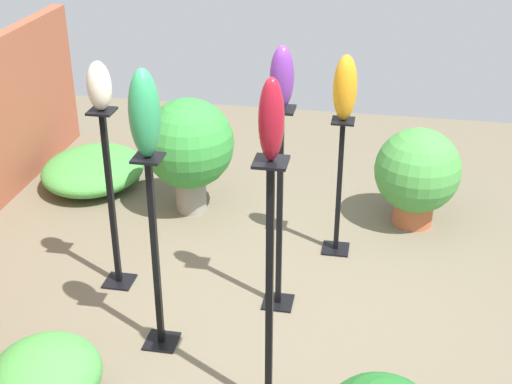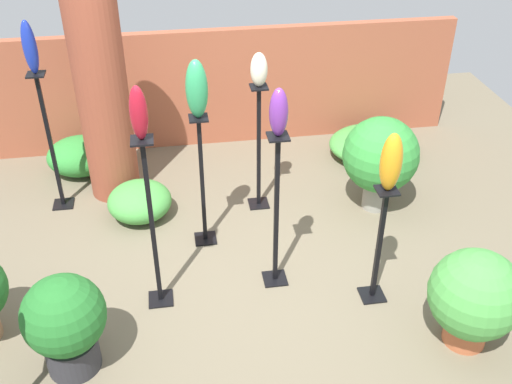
# 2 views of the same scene
# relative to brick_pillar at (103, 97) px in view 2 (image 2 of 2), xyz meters

# --- Properties ---
(ground_plane) EXTENTS (8.00, 8.00, 0.00)m
(ground_plane) POSITION_rel_brick_pillar_xyz_m (1.15, -1.54, -1.07)
(ground_plane) COLOR #6B604C
(brick_wall_back) EXTENTS (5.60, 0.12, 1.36)m
(brick_wall_back) POSITION_rel_brick_pillar_xyz_m (1.15, 0.92, -0.39)
(brick_wall_back) COLOR #9E5138
(brick_wall_back) RESTS_ON ground
(brick_pillar) EXTENTS (0.50, 0.50, 2.14)m
(brick_pillar) POSITION_rel_brick_pillar_xyz_m (0.00, 0.00, 0.00)
(brick_pillar) COLOR brown
(brick_pillar) RESTS_ON ground
(pedestal_jade) EXTENTS (0.20, 0.20, 1.27)m
(pedestal_jade) POSITION_rel_brick_pillar_xyz_m (0.85, -0.99, -0.48)
(pedestal_jade) COLOR black
(pedestal_jade) RESTS_ON ground
(pedestal_amber) EXTENTS (0.20, 0.20, 1.06)m
(pedestal_amber) POSITION_rel_brick_pillar_xyz_m (2.16, -1.97, -0.59)
(pedestal_amber) COLOR black
(pedestal_amber) RESTS_ON ground
(pedestal_violet) EXTENTS (0.20, 0.20, 1.40)m
(pedestal_violet) POSITION_rel_brick_pillar_xyz_m (1.39, -1.64, -0.42)
(pedestal_violet) COLOR black
(pedestal_violet) RESTS_ON ground
(pedestal_cobalt) EXTENTS (0.20, 0.20, 1.42)m
(pedestal_cobalt) POSITION_rel_brick_pillar_xyz_m (-0.53, -0.19, -0.41)
(pedestal_cobalt) COLOR black
(pedestal_cobalt) RESTS_ON ground
(pedestal_ruby) EXTENTS (0.20, 0.20, 1.50)m
(pedestal_ruby) POSITION_rel_brick_pillar_xyz_m (0.42, -1.74, -0.37)
(pedestal_ruby) COLOR black
(pedestal_ruby) RESTS_ON ground
(pedestal_ivory) EXTENTS (0.20, 0.20, 1.29)m
(pedestal_ivory) POSITION_rel_brick_pillar_xyz_m (1.44, -0.50, -0.47)
(pedestal_ivory) COLOR black
(pedestal_ivory) RESTS_ON ground
(art_vase_jade) EXTENTS (0.18, 0.17, 0.50)m
(art_vase_jade) POSITION_rel_brick_pillar_xyz_m (0.85, -0.99, 0.45)
(art_vase_jade) COLOR #2D9356
(art_vase_jade) RESTS_ON pedestal_jade
(art_vase_amber) EXTENTS (0.16, 0.17, 0.47)m
(art_vase_amber) POSITION_rel_brick_pillar_xyz_m (2.16, -1.97, 0.22)
(art_vase_amber) COLOR orange
(art_vase_amber) RESTS_ON pedestal_amber
(art_vase_violet) EXTENTS (0.14, 0.14, 0.38)m
(art_vase_violet) POSITION_rel_brick_pillar_xyz_m (1.39, -1.64, 0.52)
(art_vase_violet) COLOR #6B2D8C
(art_vase_violet) RESTS_ON pedestal_violet
(art_vase_cobalt) EXTENTS (0.12, 0.12, 0.48)m
(art_vase_cobalt) POSITION_rel_brick_pillar_xyz_m (-0.53, -0.19, 0.59)
(art_vase_cobalt) COLOR #192D9E
(art_vase_cobalt) RESTS_ON pedestal_cobalt
(art_vase_ruby) EXTENTS (0.12, 0.12, 0.40)m
(art_vase_ruby) POSITION_rel_brick_pillar_xyz_m (0.42, -1.74, 0.64)
(art_vase_ruby) COLOR maroon
(art_vase_ruby) RESTS_ON pedestal_ruby
(art_vase_ivory) EXTENTS (0.15, 0.15, 0.32)m
(art_vase_ivory) POSITION_rel_brick_pillar_xyz_m (1.44, -0.50, 0.38)
(art_vase_ivory) COLOR beige
(art_vase_ivory) RESTS_ON pedestal_ivory
(potted_plant_near_pillar) EXTENTS (0.68, 0.68, 0.81)m
(potted_plant_near_pillar) POSITION_rel_brick_pillar_xyz_m (2.69, -2.55, -0.62)
(potted_plant_near_pillar) COLOR #B25B38
(potted_plant_near_pillar) RESTS_ON ground
(potted_plant_walkway_edge) EXTENTS (0.74, 0.74, 0.97)m
(potted_plant_walkway_edge) POSITION_rel_brick_pillar_xyz_m (2.59, -0.72, -0.49)
(potted_plant_walkway_edge) COLOR gray
(potted_plant_walkway_edge) RESTS_ON ground
(potted_plant_mid_left) EXTENTS (0.58, 0.58, 0.80)m
(potted_plant_mid_left) POSITION_rel_brick_pillar_xyz_m (-0.22, -2.33, -0.62)
(potted_plant_mid_left) COLOR #2D2D33
(potted_plant_mid_left) RESTS_ON ground
(foliage_bed_east) EXTENTS (0.72, 0.61, 0.41)m
(foliage_bed_east) POSITION_rel_brick_pillar_xyz_m (-0.38, 0.43, -0.86)
(foliage_bed_east) COLOR #338C38
(foliage_bed_east) RESTS_ON ground
(foliage_bed_west) EXTENTS (1.01, 0.89, 0.30)m
(foliage_bed_west) POSITION_rel_brick_pillar_xyz_m (2.89, 0.27, -0.92)
(foliage_bed_west) COLOR #479942
(foliage_bed_west) RESTS_ON ground
(foliage_bed_center) EXTENTS (0.62, 0.62, 0.36)m
(foliage_bed_center) POSITION_rel_brick_pillar_xyz_m (0.26, -0.52, -0.89)
(foliage_bed_center) COLOR #479942
(foliage_bed_center) RESTS_ON ground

